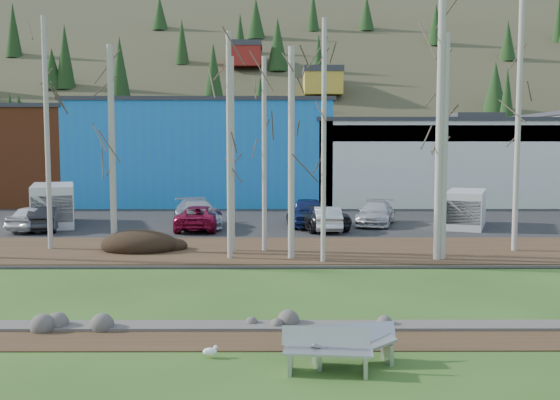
{
  "coord_description": "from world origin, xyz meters",
  "views": [
    {
      "loc": [
        -0.07,
        -12.73,
        4.73
      ],
      "look_at": [
        0.04,
        12.63,
        2.5
      ],
      "focal_mm": 40.0,
      "sensor_mm": 36.0,
      "label": 1
    }
  ],
  "objects_px": {
    "bench_damaged": "(353,345)",
    "car_4": "(308,212)",
    "car_2": "(199,218)",
    "seagull": "(210,351)",
    "car_3": "(197,214)",
    "car_7": "(376,213)",
    "van_white": "(466,209)",
    "car_1": "(46,218)",
    "bench_intact": "(327,351)",
    "car_6": "(316,217)",
    "van_grey": "(53,205)",
    "car_0": "(38,217)",
    "car_5": "(326,219)"
  },
  "relations": [
    {
      "from": "car_5",
      "to": "van_grey",
      "type": "bearing_deg",
      "value": -9.13
    },
    {
      "from": "car_6",
      "to": "van_grey",
      "type": "distance_m",
      "value": 15.08
    },
    {
      "from": "car_6",
      "to": "car_5",
      "type": "bearing_deg",
      "value": 107.63
    },
    {
      "from": "car_1",
      "to": "car_2",
      "type": "bearing_deg",
      "value": 169.9
    },
    {
      "from": "bench_damaged",
      "to": "van_grey",
      "type": "bearing_deg",
      "value": 112.75
    },
    {
      "from": "car_2",
      "to": "bench_intact",
      "type": "bearing_deg",
      "value": 104.33
    },
    {
      "from": "bench_intact",
      "to": "seagull",
      "type": "xyz_separation_m",
      "value": [
        -2.54,
        0.91,
        -0.31
      ]
    },
    {
      "from": "car_1",
      "to": "car_4",
      "type": "distance_m",
      "value": 14.41
    },
    {
      "from": "bench_damaged",
      "to": "car_4",
      "type": "height_order",
      "value": "car_4"
    },
    {
      "from": "car_0",
      "to": "van_white",
      "type": "relative_size",
      "value": 0.82
    },
    {
      "from": "car_2",
      "to": "car_4",
      "type": "distance_m",
      "value": 6.21
    },
    {
      "from": "car_3",
      "to": "car_4",
      "type": "xyz_separation_m",
      "value": [
        6.3,
        0.31,
        0.04
      ]
    },
    {
      "from": "bench_intact",
      "to": "car_6",
      "type": "distance_m",
      "value": 21.37
    },
    {
      "from": "bench_intact",
      "to": "van_white",
      "type": "bearing_deg",
      "value": 72.72
    },
    {
      "from": "seagull",
      "to": "car_5",
      "type": "bearing_deg",
      "value": 56.55
    },
    {
      "from": "seagull",
      "to": "car_7",
      "type": "height_order",
      "value": "car_7"
    },
    {
      "from": "seagull",
      "to": "van_white",
      "type": "height_order",
      "value": "van_white"
    },
    {
      "from": "car_1",
      "to": "car_3",
      "type": "xyz_separation_m",
      "value": [
        8.02,
        1.34,
        0.1
      ]
    },
    {
      "from": "car_2",
      "to": "van_white",
      "type": "relative_size",
      "value": 0.94
    },
    {
      "from": "car_5",
      "to": "van_grey",
      "type": "height_order",
      "value": "van_grey"
    },
    {
      "from": "van_white",
      "to": "seagull",
      "type": "bearing_deg",
      "value": -98.64
    },
    {
      "from": "seagull",
      "to": "van_grey",
      "type": "bearing_deg",
      "value": 95.67
    },
    {
      "from": "seagull",
      "to": "car_2",
      "type": "relative_size",
      "value": 0.08
    },
    {
      "from": "car_1",
      "to": "bench_intact",
      "type": "bearing_deg",
      "value": 111.43
    },
    {
      "from": "car_6",
      "to": "car_0",
      "type": "bearing_deg",
      "value": -18.02
    },
    {
      "from": "car_5",
      "to": "bench_damaged",
      "type": "bearing_deg",
      "value": 86.14
    },
    {
      "from": "car_0",
      "to": "car_3",
      "type": "bearing_deg",
      "value": -158.97
    },
    {
      "from": "car_1",
      "to": "car_2",
      "type": "distance_m",
      "value": 8.28
    },
    {
      "from": "van_white",
      "to": "car_0",
      "type": "bearing_deg",
      "value": -155.91
    },
    {
      "from": "car_6",
      "to": "van_grey",
      "type": "bearing_deg",
      "value": -25.85
    },
    {
      "from": "car_0",
      "to": "car_2",
      "type": "height_order",
      "value": "car_0"
    },
    {
      "from": "car_3",
      "to": "car_7",
      "type": "height_order",
      "value": "car_3"
    },
    {
      "from": "car_0",
      "to": "car_5",
      "type": "distance_m",
      "value": 15.58
    },
    {
      "from": "car_6",
      "to": "car_2",
      "type": "bearing_deg",
      "value": -17.97
    },
    {
      "from": "bench_damaged",
      "to": "car_2",
      "type": "xyz_separation_m",
      "value": [
        -5.91,
        20.59,
        0.37
      ]
    },
    {
      "from": "bench_damaged",
      "to": "car_0",
      "type": "bearing_deg",
      "value": 115.49
    },
    {
      "from": "van_grey",
      "to": "car_1",
      "type": "bearing_deg",
      "value": -99.94
    },
    {
      "from": "car_4",
      "to": "van_white",
      "type": "relative_size",
      "value": 0.93
    },
    {
      "from": "seagull",
      "to": "car_3",
      "type": "xyz_separation_m",
      "value": [
        -3.04,
        21.34,
        0.75
      ]
    },
    {
      "from": "car_4",
      "to": "car_6",
      "type": "xyz_separation_m",
      "value": [
        0.37,
        -1.22,
        -0.14
      ]
    },
    {
      "from": "seagull",
      "to": "car_4",
      "type": "distance_m",
      "value": 21.91
    },
    {
      "from": "seagull",
      "to": "van_grey",
      "type": "relative_size",
      "value": 0.06
    },
    {
      "from": "seagull",
      "to": "bench_intact",
      "type": "bearing_deg",
      "value": -41.37
    },
    {
      "from": "car_1",
      "to": "car_5",
      "type": "bearing_deg",
      "value": 167.58
    },
    {
      "from": "car_1",
      "to": "van_white",
      "type": "relative_size",
      "value": 0.79
    },
    {
      "from": "van_white",
      "to": "bench_intact",
      "type": "bearing_deg",
      "value": -92.31
    },
    {
      "from": "bench_intact",
      "to": "car_5",
      "type": "height_order",
      "value": "car_5"
    },
    {
      "from": "car_2",
      "to": "van_white",
      "type": "distance_m",
      "value": 14.88
    },
    {
      "from": "van_white",
      "to": "bench_damaged",
      "type": "bearing_deg",
      "value": -91.49
    },
    {
      "from": "car_2",
      "to": "car_3",
      "type": "distance_m",
      "value": 1.16
    }
  ]
}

